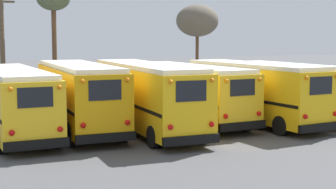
% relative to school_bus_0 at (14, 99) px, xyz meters
% --- Properties ---
extents(ground_plane, '(160.00, 160.00, 0.00)m').
position_rel_school_bus_0_xyz_m(ground_plane, '(7.50, -0.68, -1.67)').
color(ground_plane, '#4C4C4F').
extents(school_bus_0, '(2.55, 10.52, 3.07)m').
position_rel_school_bus_0_xyz_m(school_bus_0, '(0.00, 0.00, 0.00)').
color(school_bus_0, yellow).
rests_on(school_bus_0, ground).
extents(school_bus_1, '(2.96, 9.88, 3.25)m').
position_rel_school_bus_0_xyz_m(school_bus_1, '(3.00, -0.31, 0.10)').
color(school_bus_1, '#E5A00C').
rests_on(school_bus_1, ground).
extents(school_bus_2, '(3.00, 10.98, 3.26)m').
position_rel_school_bus_0_xyz_m(school_bus_2, '(6.00, -1.46, 0.09)').
color(school_bus_2, yellow).
rests_on(school_bus_2, ground).
extents(school_bus_3, '(2.81, 10.03, 3.04)m').
position_rel_school_bus_0_xyz_m(school_bus_3, '(9.00, -0.27, -0.00)').
color(school_bus_3, yellow).
rests_on(school_bus_3, ground).
extents(school_bus_4, '(3.03, 9.95, 3.18)m').
position_rel_school_bus_0_xyz_m(school_bus_4, '(12.01, -1.88, 0.05)').
color(school_bus_4, yellow).
rests_on(school_bus_4, ground).
extents(school_bus_5, '(2.52, 9.71, 3.02)m').
position_rel_school_bus_0_xyz_m(school_bus_5, '(15.01, -1.27, -0.01)').
color(school_bus_5, yellow).
rests_on(school_bus_5, ground).
extents(utility_pole, '(1.80, 0.34, 7.84)m').
position_rel_school_bus_0_xyz_m(utility_pole, '(1.11, 11.97, 2.36)').
color(utility_pole, brown).
rests_on(utility_pole, ground).
extents(bare_tree_0, '(3.38, 3.38, 7.09)m').
position_rel_school_bus_0_xyz_m(bare_tree_0, '(16.05, 11.89, 4.11)').
color(bare_tree_0, brown).
rests_on(bare_tree_0, ground).
extents(bare_tree_2, '(2.46, 2.46, 8.28)m').
position_rel_school_bus_0_xyz_m(bare_tree_2, '(4.99, 13.48, 5.40)').
color(bare_tree_2, brown).
rests_on(bare_tree_2, ground).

